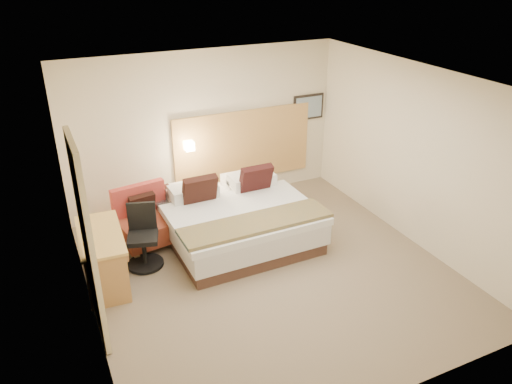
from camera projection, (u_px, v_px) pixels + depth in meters
name	position (u px, v px, depth m)	size (l,w,h in m)	color
floor	(269.00, 272.00, 7.09)	(4.80, 5.00, 0.02)	#786751
ceiling	(272.00, 81.00, 5.91)	(4.80, 5.00, 0.02)	silver
wall_back	(205.00, 129.00, 8.55)	(4.80, 0.02, 2.70)	beige
wall_front	(396.00, 292.00, 4.45)	(4.80, 0.02, 2.70)	beige
wall_left	(78.00, 224.00, 5.58)	(0.02, 5.00, 2.70)	beige
wall_right	(415.00, 156.00, 7.42)	(0.02, 5.00, 2.70)	beige
headboard_panel	(244.00, 146.00, 8.95)	(2.60, 0.04, 1.30)	tan
art_frame	(308.00, 107.00, 9.23)	(0.62, 0.03, 0.47)	black
art_canvas	(309.00, 107.00, 9.21)	(0.54, 0.01, 0.39)	#7890A5
lamp_arm	(188.00, 145.00, 8.43)	(0.02, 0.02, 0.12)	white
lamp_shade	(189.00, 146.00, 8.38)	(0.15, 0.15, 0.15)	beige
curtain	(88.00, 243.00, 5.45)	(0.06, 0.90, 2.42)	beige
bottle_a	(157.00, 192.00, 7.91)	(0.06, 0.06, 0.20)	#90A7DF
bottle_b	(158.00, 192.00, 7.93)	(0.06, 0.06, 0.20)	#94B4E6
menu_folder	(165.00, 191.00, 7.93)	(0.13, 0.05, 0.22)	#3E2119
bed	(236.00, 219.00, 7.76)	(2.22, 2.14, 1.06)	#472D23
lounge_chair	(146.00, 222.00, 7.65)	(0.95, 0.86, 0.89)	#9C7749
side_table	(162.00, 211.00, 8.07)	(0.56, 0.56, 0.55)	white
desk	(103.00, 244.00, 6.61)	(0.63, 1.25, 0.76)	tan
desk_chair	(144.00, 241.00, 7.09)	(0.64, 0.64, 0.92)	black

